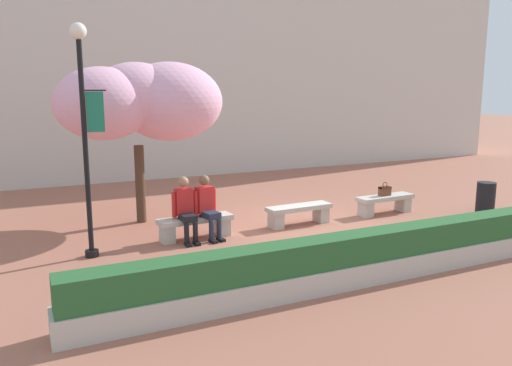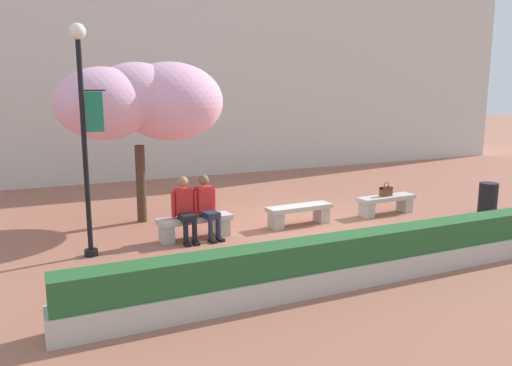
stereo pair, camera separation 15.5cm
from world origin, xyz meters
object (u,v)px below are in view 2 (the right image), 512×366
stone_bench_west_end (195,224)px  handbag (386,191)px  stone_bench_near_west (299,212)px  person_seated_left (185,206)px  person_seated_right (206,204)px  cherry_tree_main (143,101)px  stone_bench_center (386,202)px  lamp_post_with_banner (84,121)px  trash_bin (488,199)px

stone_bench_west_end → handbag: (4.85, 0.02, 0.28)m
stone_bench_near_west → person_seated_left: size_ratio=1.20×
person_seated_right → cherry_tree_main: size_ratio=0.35×
stone_bench_center → person_seated_left: (-5.08, -0.05, 0.40)m
stone_bench_center → cherry_tree_main: size_ratio=0.42×
person_seated_left → lamp_post_with_banner: lamp_post_with_banner is taller
handbag → trash_bin: handbag is taller
stone_bench_west_end → lamp_post_with_banner: size_ratio=0.38×
handbag → stone_bench_center: bearing=-51.0°
stone_bench_west_end → trash_bin: trash_bin is taller
stone_bench_center → trash_bin: size_ratio=1.99×
person_seated_right → trash_bin: size_ratio=1.65×
person_seated_right → person_seated_left: bearing=-179.8°
stone_bench_center → trash_bin: trash_bin is taller
person_seated_left → trash_bin: 7.37m
lamp_post_with_banner → stone_bench_near_west: bearing=3.4°
stone_bench_west_end → cherry_tree_main: bearing=108.2°
stone_bench_near_west → handbag: bearing=0.4°
person_seated_right → handbag: 4.62m
person_seated_right → trash_bin: 6.92m
cherry_tree_main → stone_bench_west_end: bearing=-71.8°
person_seated_right → handbag: size_ratio=3.81×
stone_bench_near_west → lamp_post_with_banner: (-4.49, -0.26, 2.16)m
handbag → person_seated_left: bearing=-179.2°
person_seated_right → handbag: person_seated_right is taller
cherry_tree_main → lamp_post_with_banner: bearing=-126.4°
handbag → stone_bench_near_west: bearing=-179.6°
stone_bench_center → cherry_tree_main: cherry_tree_main is taller
stone_bench_west_end → handbag: 4.86m
stone_bench_west_end → stone_bench_near_west: same height
lamp_post_with_banner → trash_bin: size_ratio=5.24×
cherry_tree_main → stone_bench_center: bearing=-17.8°
person_seated_right → stone_bench_near_west: bearing=1.4°
stone_bench_west_end → stone_bench_near_west: 2.43m
stone_bench_west_end → lamp_post_with_banner: lamp_post_with_banner is taller
person_seated_right → cherry_tree_main: 2.84m
trash_bin → person_seated_right: bearing=171.6°
stone_bench_west_end → stone_bench_center: same height
person_seated_right → cherry_tree_main: bearing=114.3°
handbag → person_seated_right: bearing=-179.2°
stone_bench_near_west → trash_bin: trash_bin is taller
stone_bench_west_end → cherry_tree_main: cherry_tree_main is taller
stone_bench_near_west → person_seated_right: bearing=-178.6°
stone_bench_center → stone_bench_near_west: bearing=180.0°
person_seated_left → person_seated_right: size_ratio=1.00×
person_seated_left → handbag: (5.07, 0.07, -0.12)m
cherry_tree_main → trash_bin: (7.65, -2.81, -2.35)m
stone_bench_west_end → stone_bench_center: size_ratio=1.00×
handbag → cherry_tree_main: size_ratio=0.09×
handbag → lamp_post_with_banner: (-6.91, -0.28, 1.87)m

